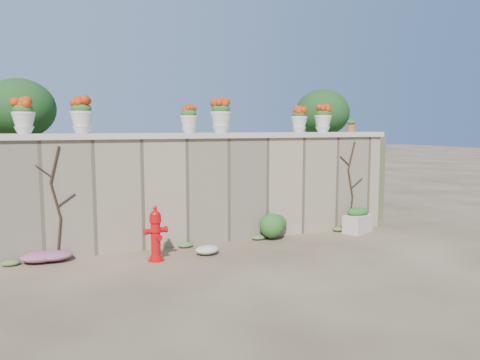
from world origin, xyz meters
name	(u,v)px	position (x,y,z in m)	size (l,w,h in m)	color
ground	(243,267)	(0.00, 0.00, 0.00)	(80.00, 80.00, 0.00)	#4B3925
stone_wall	(205,190)	(0.00, 1.80, 1.00)	(8.00, 0.40, 2.00)	#988465
wall_cap	(205,135)	(0.00, 1.80, 2.05)	(8.10, 0.52, 0.10)	beige
raised_fill	(164,175)	(0.00, 5.00, 1.00)	(9.00, 6.00, 2.00)	#384C23
back_shrub_left	(19,108)	(-3.20, 3.00, 2.55)	(1.30, 1.30, 1.10)	#143814
back_shrub_right	(322,113)	(3.40, 3.00, 2.55)	(1.30, 1.30, 1.10)	#143814
vine_left	(56,201)	(-2.67, 1.58, 0.99)	(0.60, 0.04, 1.91)	black
vine_right	(351,184)	(3.23, 1.58, 0.99)	(0.60, 0.04, 1.91)	black
fire_hydrant	(156,233)	(-1.19, 0.87, 0.46)	(0.40, 0.28, 0.92)	red
planter_box	(358,221)	(3.20, 1.27, 0.25)	(0.74, 0.60, 0.53)	beige
green_shrub	(274,223)	(1.32, 1.46, 0.32)	(0.68, 0.61, 0.64)	#1E5119
magenta_clump	(45,255)	(-2.89, 1.53, 0.12)	(0.89, 0.59, 0.24)	#D02993
white_flowers	(203,250)	(-0.37, 0.87, 0.10)	(0.56, 0.45, 0.20)	white
urn_pot_0	(23,116)	(-3.11, 1.80, 2.38)	(0.36, 0.36, 0.57)	beige
urn_pot_1	(82,116)	(-2.21, 1.80, 2.40)	(0.39, 0.39, 0.61)	beige
urn_pot_2	(189,119)	(-0.31, 1.80, 2.36)	(0.33, 0.33, 0.52)	beige
urn_pot_3	(221,116)	(0.33, 1.80, 2.42)	(0.41, 0.41, 0.65)	beige
urn_pot_4	(299,120)	(2.05, 1.80, 2.36)	(0.34, 0.34, 0.53)	beige
urn_pot_5	(323,119)	(2.63, 1.80, 2.38)	(0.37, 0.37, 0.57)	beige
terracotta_pot	(351,126)	(3.35, 1.80, 2.22)	(0.22, 0.22, 0.26)	#A85033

